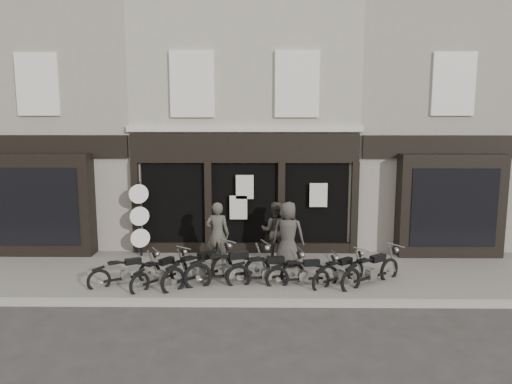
{
  "coord_description": "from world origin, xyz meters",
  "views": [
    {
      "loc": [
        0.52,
        -12.55,
        4.55
      ],
      "look_at": [
        0.37,
        1.6,
        2.29
      ],
      "focal_mm": 35.0,
      "sensor_mm": 36.0,
      "label": 1
    }
  ],
  "objects_px": {
    "motorcycle_6": "(339,274)",
    "man_centre": "(275,230)",
    "man_right": "(288,234)",
    "advert_sign_post": "(140,222)",
    "motorcycle_0": "(126,274)",
    "motorcycle_3": "(229,271)",
    "man_left": "(218,234)",
    "motorcycle_7": "(371,273)",
    "motorcycle_5": "(303,275)",
    "motorcycle_1": "(161,275)",
    "motorcycle_2": "(199,271)",
    "motorcycle_4": "(267,273)"
  },
  "relations": [
    {
      "from": "man_centre",
      "to": "man_right",
      "type": "relative_size",
      "value": 0.93
    },
    {
      "from": "motorcycle_3",
      "to": "advert_sign_post",
      "type": "xyz_separation_m",
      "value": [
        -2.91,
        2.46,
        0.74
      ]
    },
    {
      "from": "motorcycle_5",
      "to": "man_right",
      "type": "distance_m",
      "value": 1.79
    },
    {
      "from": "man_right",
      "to": "advert_sign_post",
      "type": "relative_size",
      "value": 0.77
    },
    {
      "from": "man_right",
      "to": "advert_sign_post",
      "type": "height_order",
      "value": "advert_sign_post"
    },
    {
      "from": "man_left",
      "to": "motorcycle_5",
      "type": "bearing_deg",
      "value": 150.97
    },
    {
      "from": "advert_sign_post",
      "to": "motorcycle_1",
      "type": "bearing_deg",
      "value": -91.17
    },
    {
      "from": "man_left",
      "to": "advert_sign_post",
      "type": "height_order",
      "value": "advert_sign_post"
    },
    {
      "from": "motorcycle_6",
      "to": "man_centre",
      "type": "relative_size",
      "value": 0.92
    },
    {
      "from": "motorcycle_1",
      "to": "motorcycle_3",
      "type": "relative_size",
      "value": 0.74
    },
    {
      "from": "motorcycle_7",
      "to": "man_left",
      "type": "distance_m",
      "value": 4.46
    },
    {
      "from": "motorcycle_1",
      "to": "motorcycle_3",
      "type": "distance_m",
      "value": 1.78
    },
    {
      "from": "motorcycle_3",
      "to": "motorcycle_7",
      "type": "height_order",
      "value": "motorcycle_3"
    },
    {
      "from": "motorcycle_4",
      "to": "man_left",
      "type": "relative_size",
      "value": 1.11
    },
    {
      "from": "motorcycle_7",
      "to": "man_left",
      "type": "bearing_deg",
      "value": 123.43
    },
    {
      "from": "motorcycle_6",
      "to": "man_centre",
      "type": "distance_m",
      "value": 2.84
    },
    {
      "from": "motorcycle_2",
      "to": "motorcycle_7",
      "type": "relative_size",
      "value": 0.99
    },
    {
      "from": "motorcycle_7",
      "to": "motorcycle_1",
      "type": "bearing_deg",
      "value": 144.73
    },
    {
      "from": "motorcycle_7",
      "to": "man_right",
      "type": "distance_m",
      "value": 2.68
    },
    {
      "from": "motorcycle_0",
      "to": "motorcycle_4",
      "type": "relative_size",
      "value": 0.84
    },
    {
      "from": "motorcycle_3",
      "to": "man_right",
      "type": "relative_size",
      "value": 1.19
    },
    {
      "from": "advert_sign_post",
      "to": "motorcycle_6",
      "type": "bearing_deg",
      "value": -47.78
    },
    {
      "from": "motorcycle_0",
      "to": "man_centre",
      "type": "xyz_separation_m",
      "value": [
        3.96,
        2.32,
        0.63
      ]
    },
    {
      "from": "motorcycle_7",
      "to": "man_right",
      "type": "height_order",
      "value": "man_right"
    },
    {
      "from": "motorcycle_1",
      "to": "man_left",
      "type": "relative_size",
      "value": 0.89
    },
    {
      "from": "motorcycle_2",
      "to": "motorcycle_5",
      "type": "distance_m",
      "value": 2.72
    },
    {
      "from": "motorcycle_1",
      "to": "motorcycle_4",
      "type": "relative_size",
      "value": 0.81
    },
    {
      "from": "motorcycle_3",
      "to": "man_right",
      "type": "bearing_deg",
      "value": 21.76
    },
    {
      "from": "motorcycle_0",
      "to": "man_right",
      "type": "bearing_deg",
      "value": -10.75
    },
    {
      "from": "motorcycle_0",
      "to": "man_left",
      "type": "bearing_deg",
      "value": 3.75
    },
    {
      "from": "motorcycle_1",
      "to": "man_right",
      "type": "xyz_separation_m",
      "value": [
        3.39,
        1.64,
        0.69
      ]
    },
    {
      "from": "motorcycle_5",
      "to": "man_right",
      "type": "bearing_deg",
      "value": 92.11
    },
    {
      "from": "motorcycle_2",
      "to": "man_right",
      "type": "bearing_deg",
      "value": -11.59
    },
    {
      "from": "motorcycle_1",
      "to": "motorcycle_7",
      "type": "height_order",
      "value": "motorcycle_7"
    },
    {
      "from": "motorcycle_3",
      "to": "advert_sign_post",
      "type": "bearing_deg",
      "value": 118.46
    },
    {
      "from": "motorcycle_2",
      "to": "motorcycle_6",
      "type": "relative_size",
      "value": 1.13
    },
    {
      "from": "man_right",
      "to": "advert_sign_post",
      "type": "bearing_deg",
      "value": 1.25
    },
    {
      "from": "man_left",
      "to": "man_centre",
      "type": "relative_size",
      "value": 1.07
    },
    {
      "from": "motorcycle_6",
      "to": "motorcycle_0",
      "type": "bearing_deg",
      "value": 142.71
    },
    {
      "from": "man_centre",
      "to": "motorcycle_0",
      "type": "bearing_deg",
      "value": 34.87
    },
    {
      "from": "advert_sign_post",
      "to": "motorcycle_0",
      "type": "bearing_deg",
      "value": -110.26
    },
    {
      "from": "motorcycle_4",
      "to": "man_centre",
      "type": "xyz_separation_m",
      "value": [
        0.27,
        2.29,
        0.6
      ]
    },
    {
      "from": "man_centre",
      "to": "motorcycle_1",
      "type": "bearing_deg",
      "value": 42.71
    },
    {
      "from": "motorcycle_5",
      "to": "motorcycle_6",
      "type": "relative_size",
      "value": 1.2
    },
    {
      "from": "motorcycle_0",
      "to": "motorcycle_2",
      "type": "xyz_separation_m",
      "value": [
        1.93,
        0.03,
        0.07
      ]
    },
    {
      "from": "motorcycle_2",
      "to": "motorcycle_3",
      "type": "xyz_separation_m",
      "value": [
        0.78,
        0.03,
        0.01
      ]
    },
    {
      "from": "motorcycle_0",
      "to": "motorcycle_6",
      "type": "relative_size",
      "value": 1.08
    },
    {
      "from": "man_right",
      "to": "advert_sign_post",
      "type": "xyz_separation_m",
      "value": [
        -4.53,
        0.95,
        0.13
      ]
    },
    {
      "from": "motorcycle_1",
      "to": "motorcycle_3",
      "type": "height_order",
      "value": "motorcycle_3"
    },
    {
      "from": "motorcycle_0",
      "to": "man_right",
      "type": "height_order",
      "value": "man_right"
    }
  ]
}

